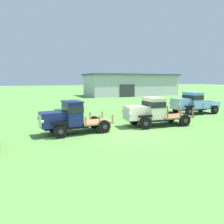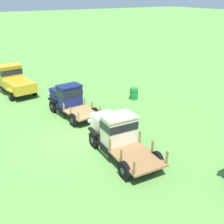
{
  "view_description": "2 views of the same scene",
  "coord_description": "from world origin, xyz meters",
  "px_view_note": "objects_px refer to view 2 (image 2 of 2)",
  "views": [
    {
      "loc": [
        -6.21,
        -11.77,
        3.34
      ],
      "look_at": [
        -0.16,
        2.75,
        1.0
      ],
      "focal_mm": 35.0,
      "sensor_mm": 36.0,
      "label": 1
    },
    {
      "loc": [
        12.92,
        -5.49,
        7.59
      ],
      "look_at": [
        -0.16,
        2.75,
        1.0
      ],
      "focal_mm": 45.0,
      "sensor_mm": 36.0,
      "label": 2
    }
  ],
  "objects_px": {
    "vintage_truck_foreground_near": "(13,80)",
    "vintage_truck_midrow_center": "(117,132)",
    "oil_drum_beside_row": "(134,94)",
    "vintage_truck_second_in_line": "(68,98)"
  },
  "relations": [
    {
      "from": "vintage_truck_foreground_near",
      "to": "oil_drum_beside_row",
      "type": "bearing_deg",
      "value": 48.3
    },
    {
      "from": "vintage_truck_second_in_line",
      "to": "vintage_truck_midrow_center",
      "type": "relative_size",
      "value": 0.89
    },
    {
      "from": "vintage_truck_second_in_line",
      "to": "vintage_truck_foreground_near",
      "type": "bearing_deg",
      "value": -162.41
    },
    {
      "from": "vintage_truck_second_in_line",
      "to": "oil_drum_beside_row",
      "type": "height_order",
      "value": "vintage_truck_second_in_line"
    },
    {
      "from": "vintage_truck_foreground_near",
      "to": "vintage_truck_midrow_center",
      "type": "xyz_separation_m",
      "value": [
        12.31,
        2.07,
        0.0
      ]
    },
    {
      "from": "vintage_truck_midrow_center",
      "to": "oil_drum_beside_row",
      "type": "distance_m",
      "value": 7.84
    },
    {
      "from": "vintage_truck_foreground_near",
      "to": "vintage_truck_midrow_center",
      "type": "distance_m",
      "value": 12.48
    },
    {
      "from": "oil_drum_beside_row",
      "to": "vintage_truck_midrow_center",
      "type": "bearing_deg",
      "value": -42.85
    },
    {
      "from": "vintage_truck_second_in_line",
      "to": "vintage_truck_midrow_center",
      "type": "height_order",
      "value": "vintage_truck_midrow_center"
    },
    {
      "from": "oil_drum_beside_row",
      "to": "vintage_truck_foreground_near",
      "type": "bearing_deg",
      "value": -131.7
    }
  ]
}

